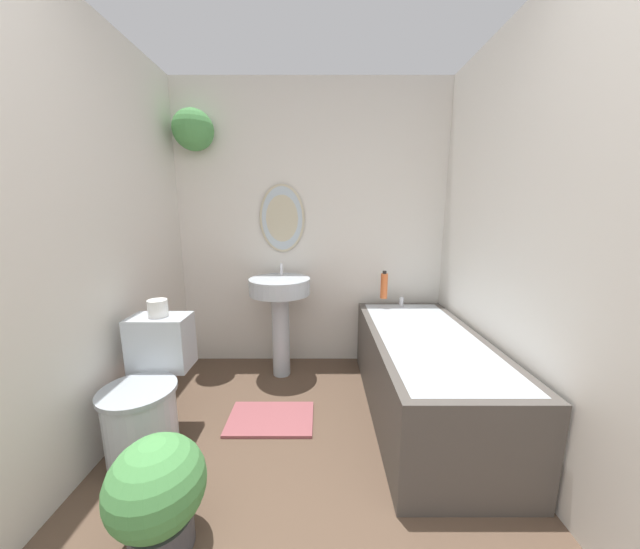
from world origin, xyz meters
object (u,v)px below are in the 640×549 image
pedestal_sink (279,302)px  bathtub (423,373)px  toilet (147,399)px  toilet_paper_roll (157,308)px  potted_plant (156,492)px  shampoo_bottle (383,286)px

pedestal_sink → bathtub: pedestal_sink is taller
toilet → toilet_paper_roll: (0.00, 0.20, 0.46)m
bathtub → potted_plant: bathtub is taller
toilet → bathtub: 1.68m
bathtub → shampoo_bottle: (-0.16, 0.63, 0.45)m
shampoo_bottle → toilet_paper_roll: (-1.48, -0.79, 0.04)m
bathtub → shampoo_bottle: shampoo_bottle is taller
shampoo_bottle → toilet_paper_roll: size_ratio=2.10×
pedestal_sink → toilet: bearing=-125.4°
toilet → pedestal_sink: size_ratio=0.80×
bathtub → toilet_paper_roll: 1.72m
bathtub → potted_plant: size_ratio=3.20×
shampoo_bottle → bathtub: bearing=-75.9°
bathtub → shampoo_bottle: 0.79m
shampoo_bottle → toilet_paper_roll: bearing=-152.0°
toilet → shampoo_bottle: bearing=33.6°
toilet → shampoo_bottle: 1.83m
shampoo_bottle → toilet: bearing=-146.4°
bathtub → toilet_paper_roll: size_ratio=13.92×
pedestal_sink → bathtub: size_ratio=0.60×
toilet → potted_plant: size_ratio=1.53×
pedestal_sink → potted_plant: pedestal_sink is taller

